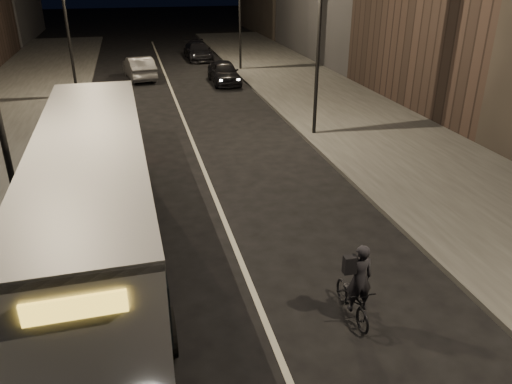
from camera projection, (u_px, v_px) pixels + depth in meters
ground at (262, 314)px, 11.42m from camera, size 180.00×180.00×0.00m
sidewalk_right at (354, 118)px, 25.59m from camera, size 7.00×70.00×0.16m
streetlight_right_mid at (314, 14)px, 20.93m from camera, size 1.20×0.44×8.12m
streetlight_left_far at (69, 2)px, 27.42m from camera, size 1.20×0.44×8.12m
city_bus at (95, 192)px, 13.08m from camera, size 3.18×12.70×3.40m
cyclist_on_bicycle at (355, 293)px, 11.06m from camera, size 0.60×1.71×1.97m
car_near at (224, 72)px, 33.06m from camera, size 1.77×4.37×1.49m
car_mid at (139, 68)px, 34.32m from camera, size 2.26×4.87×1.55m
car_far at (198, 51)px, 41.35m from camera, size 2.08×4.86×1.40m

